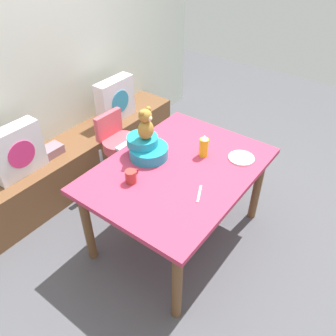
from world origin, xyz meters
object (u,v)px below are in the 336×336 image
(pillow_floral_right, at_px, (115,100))
(dinner_plate_near, at_px, (241,158))
(infant_seat_teal, at_px, (147,148))
(teddy_bear, at_px, (146,125))
(pillow_floral_left, at_px, (17,151))
(book_stack, at_px, (51,151))
(highchair, at_px, (120,143))
(coffee_mug, at_px, (131,176))
(dining_table, at_px, (179,177))
(ketchup_bottle, at_px, (204,146))

(pillow_floral_right, height_order, dinner_plate_near, pillow_floral_right)
(infant_seat_teal, bearing_deg, teddy_bear, -90.00)
(pillow_floral_left, height_order, book_stack, pillow_floral_left)
(highchair, xyz_separation_m, dinner_plate_near, (0.17, -1.14, 0.22))
(teddy_bear, xyz_separation_m, dinner_plate_near, (0.40, -0.61, -0.27))
(infant_seat_teal, xyz_separation_m, teddy_bear, (0.00, -0.00, 0.21))
(pillow_floral_right, relative_size, teddy_bear, 1.76)
(pillow_floral_left, distance_m, infant_seat_teal, 1.10)
(book_stack, relative_size, coffee_mug, 1.67)
(book_stack, height_order, dining_table, dining_table)
(teddy_bear, xyz_separation_m, ketchup_bottle, (0.27, -0.35, -0.19))
(infant_seat_teal, height_order, teddy_bear, teddy_bear)
(pillow_floral_left, relative_size, highchair, 0.56)
(pillow_floral_left, relative_size, ketchup_bottle, 2.38)
(pillow_floral_left, xyz_separation_m, infant_seat_teal, (0.54, -0.95, 0.13))
(book_stack, xyz_separation_m, dining_table, (0.24, -1.26, 0.15))
(book_stack, xyz_separation_m, dinner_plate_near, (0.62, -1.58, 0.25))
(book_stack, bearing_deg, ketchup_bottle, -70.00)
(pillow_floral_left, height_order, pillow_floral_right, same)
(dinner_plate_near, bearing_deg, pillow_floral_left, 121.11)
(teddy_bear, bearing_deg, pillow_floral_left, 119.34)
(infant_seat_teal, distance_m, coffee_mug, 0.33)
(dinner_plate_near, bearing_deg, book_stack, 111.43)
(ketchup_bottle, bearing_deg, teddy_bear, 127.47)
(highchair, distance_m, ketchup_bottle, 0.94)
(coffee_mug, bearing_deg, pillow_floral_left, 102.13)
(teddy_bear, bearing_deg, infant_seat_teal, 90.00)
(pillow_floral_left, bearing_deg, infant_seat_teal, -60.65)
(infant_seat_teal, bearing_deg, coffee_mug, -159.99)
(dinner_plate_near, bearing_deg, coffee_mug, 145.24)
(pillow_floral_right, height_order, infant_seat_teal, same)
(book_stack, height_order, highchair, highchair)
(infant_seat_teal, xyz_separation_m, dinner_plate_near, (0.40, -0.61, -0.07))
(coffee_mug, xyz_separation_m, dinner_plate_near, (0.71, -0.49, -0.04))
(ketchup_bottle, bearing_deg, pillow_floral_left, 121.66)
(dining_table, bearing_deg, coffee_mug, 152.17)
(coffee_mug, bearing_deg, dinner_plate_near, -34.76)
(pillow_floral_right, height_order, highchair, pillow_floral_right)
(book_stack, height_order, infant_seat_teal, infant_seat_teal)
(teddy_bear, distance_m, dinner_plate_near, 0.78)
(pillow_floral_left, distance_m, coffee_mug, 1.09)
(book_stack, xyz_separation_m, teddy_bear, (0.21, -0.97, 0.52))
(pillow_floral_left, relative_size, book_stack, 2.20)
(dining_table, relative_size, teddy_bear, 5.50)
(pillow_floral_right, xyz_separation_m, teddy_bear, (-0.63, -0.95, 0.34))
(infant_seat_teal, relative_size, coffee_mug, 2.75)
(ketchup_bottle, bearing_deg, dining_table, 165.86)
(highchair, relative_size, coffee_mug, 6.58)
(dining_table, bearing_deg, pillow_floral_left, 114.30)
(pillow_floral_right, height_order, ketchup_bottle, ketchup_bottle)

